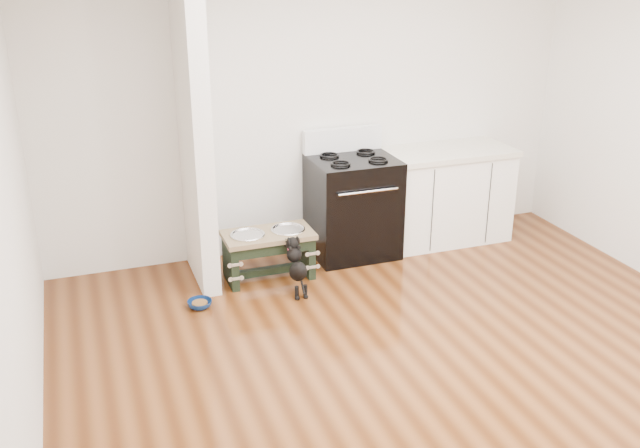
% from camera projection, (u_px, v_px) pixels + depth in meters
% --- Properties ---
extents(ground, '(5.00, 5.00, 0.00)m').
position_uv_depth(ground, '(438.00, 379.00, 4.78)').
color(ground, '#48220C').
rests_on(ground, ground).
extents(room_shell, '(5.00, 5.00, 5.00)m').
position_uv_depth(room_shell, '(455.00, 146.00, 4.19)').
color(room_shell, silver).
rests_on(room_shell, ground).
extents(partition_wall, '(0.15, 0.80, 2.70)m').
position_uv_depth(partition_wall, '(194.00, 126.00, 5.76)').
color(partition_wall, silver).
rests_on(partition_wall, ground).
extents(oven_range, '(0.76, 0.69, 1.14)m').
position_uv_depth(oven_range, '(353.00, 205.00, 6.58)').
color(oven_range, black).
rests_on(oven_range, ground).
extents(cabinet_run, '(1.24, 0.64, 0.91)m').
position_uv_depth(cabinet_run, '(445.00, 195.00, 6.91)').
color(cabinet_run, white).
rests_on(cabinet_run, ground).
extents(dog_feeder, '(0.77, 0.41, 0.44)m').
position_uv_depth(dog_feeder, '(269.00, 246.00, 6.13)').
color(dog_feeder, black).
rests_on(dog_feeder, ground).
extents(puppy, '(0.14, 0.40, 0.47)m').
position_uv_depth(puppy, '(297.00, 265.00, 5.88)').
color(puppy, black).
rests_on(puppy, ground).
extents(floor_bowl, '(0.21, 0.21, 0.06)m').
position_uv_depth(floor_bowl, '(200.00, 304.00, 5.71)').
color(floor_bowl, navy).
rests_on(floor_bowl, ground).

